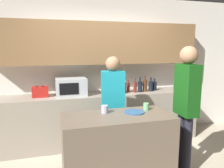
% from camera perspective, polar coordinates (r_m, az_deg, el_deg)
% --- Properties ---
extents(back_wall, '(6.40, 0.40, 2.70)m').
position_cam_1_polar(back_wall, '(4.16, -3.38, 6.57)').
color(back_wall, silver).
rests_on(back_wall, ground_plane).
extents(back_counter, '(3.60, 0.62, 0.93)m').
position_cam_1_polar(back_counter, '(4.10, -2.42, -8.78)').
color(back_counter, gray).
rests_on(back_counter, ground_plane).
extents(kitchen_island, '(1.35, 0.63, 0.93)m').
position_cam_1_polar(kitchen_island, '(2.87, 1.40, -17.04)').
color(kitchen_island, brown).
rests_on(kitchen_island, ground_plane).
extents(microwave, '(0.52, 0.39, 0.30)m').
position_cam_1_polar(microwave, '(3.85, -10.64, -0.71)').
color(microwave, '#B7BABC').
rests_on(microwave, back_counter).
extents(toaster, '(0.26, 0.16, 0.18)m').
position_cam_1_polar(toaster, '(3.86, -18.22, -1.92)').
color(toaster, '#B21E19').
rests_on(toaster, back_counter).
extents(potted_plant, '(0.14, 0.14, 0.40)m').
position_cam_1_polar(potted_plant, '(4.52, 16.70, 1.15)').
color(potted_plant, '#333D4C').
rests_on(potted_plant, back_counter).
extents(bottle_0, '(0.09, 0.09, 0.23)m').
position_cam_1_polar(bottle_0, '(3.98, 1.45, -1.11)').
color(bottle_0, maroon).
rests_on(bottle_0, back_counter).
extents(bottle_1, '(0.08, 0.08, 0.27)m').
position_cam_1_polar(bottle_1, '(3.97, 3.13, -0.93)').
color(bottle_1, black).
rests_on(bottle_1, back_counter).
extents(bottle_2, '(0.06, 0.06, 0.23)m').
position_cam_1_polar(bottle_2, '(4.12, 4.23, -0.80)').
color(bottle_2, maroon).
rests_on(bottle_2, back_counter).
extents(bottle_3, '(0.06, 0.06, 0.26)m').
position_cam_1_polar(bottle_3, '(4.06, 6.06, -0.79)').
color(bottle_3, maroon).
rests_on(bottle_3, back_counter).
extents(bottle_4, '(0.09, 0.09, 0.28)m').
position_cam_1_polar(bottle_4, '(4.11, 7.33, -0.61)').
color(bottle_4, black).
rests_on(bottle_4, back_counter).
extents(bottle_5, '(0.08, 0.08, 0.30)m').
position_cam_1_polar(bottle_5, '(4.17, 8.58, -0.38)').
color(bottle_5, '#472814').
rests_on(bottle_5, back_counter).
extents(bottle_6, '(0.08, 0.08, 0.27)m').
position_cam_1_polar(bottle_6, '(4.22, 10.05, -0.48)').
color(bottle_6, black).
rests_on(bottle_6, back_counter).
extents(bottle_7, '(0.09, 0.09, 0.24)m').
position_cam_1_polar(bottle_7, '(4.31, 11.03, -0.45)').
color(bottle_7, black).
rests_on(bottle_7, back_counter).
extents(plate_on_island, '(0.26, 0.26, 0.01)m').
position_cam_1_polar(plate_on_island, '(2.82, 5.86, -7.29)').
color(plate_on_island, '#2D5684').
rests_on(plate_on_island, kitchen_island).
extents(cup_0, '(0.09, 0.09, 0.10)m').
position_cam_1_polar(cup_0, '(2.78, -1.92, -6.61)').
color(cup_0, '#A6A4C4').
rests_on(cup_0, kitchen_island).
extents(cup_1, '(0.08, 0.08, 0.09)m').
position_cam_1_polar(cup_1, '(2.95, 8.91, -5.83)').
color(cup_1, '#70AF77').
rests_on(cup_1, kitchen_island).
extents(person_left, '(0.23, 0.34, 1.77)m').
position_cam_1_polar(person_left, '(3.07, 18.84, -3.89)').
color(person_left, black).
rests_on(person_left, ground_plane).
extents(person_center, '(0.37, 0.25, 1.62)m').
position_cam_1_polar(person_center, '(3.25, 0.23, -4.48)').
color(person_center, black).
rests_on(person_center, ground_plane).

